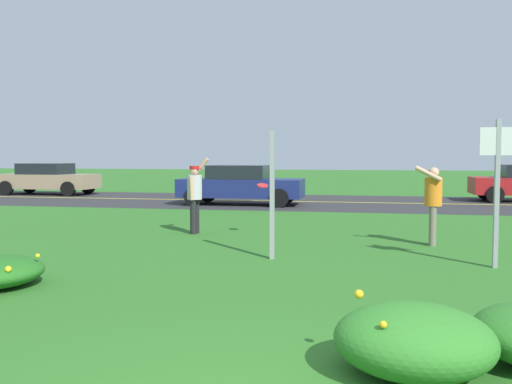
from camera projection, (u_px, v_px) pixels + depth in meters
The scene contains 11 objects.
ground_plane at pixel (340, 236), 12.23m from camera, with size 120.00×120.00×0.00m, color #2D6B23.
highway_strip at pixel (352, 202), 21.19m from camera, with size 120.00×7.74×0.01m, color #2D2D30.
highway_center_stripe at pixel (352, 202), 21.19m from camera, with size 120.00×0.16×0.00m, color yellow.
daylily_clump_mid_left at pixel (414, 340), 4.46m from camera, with size 1.30×1.18×0.64m.
sign_post_near_path at pixel (272, 195), 9.49m from camera, with size 0.07×0.10×2.22m.
sign_post_by_roadside at pixel (497, 178), 8.71m from camera, with size 0.56×0.10×2.36m.
person_thrower_red_cap_gray_shirt at pixel (195, 192), 12.63m from camera, with size 0.47×0.51×1.75m.
person_catcher_orange_shirt at pixel (433, 199), 10.95m from camera, with size 0.55×0.51×1.60m.
frisbee_red at pixel (263, 186), 12.32m from camera, with size 0.26×0.24×0.13m.
car_tan_leftmost at pixel (47, 179), 25.63m from camera, with size 4.50×2.00×1.45m.
car_navy_center_left at pixel (241, 185), 20.23m from camera, with size 4.50×2.00×1.45m.
Camera 1 is at (0.57, -3.11, 1.78)m, focal length 38.71 mm.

